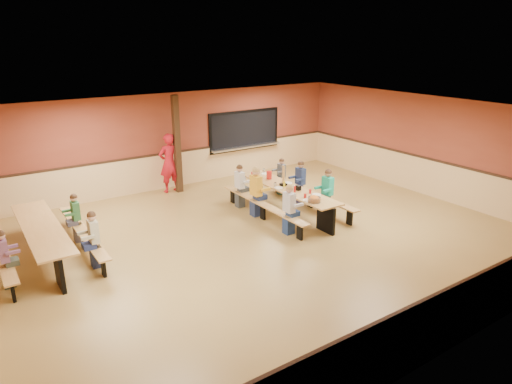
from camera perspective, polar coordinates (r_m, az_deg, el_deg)
ground at (r=11.07m, az=1.10°, el=-5.79°), size 12.00×12.00×0.00m
room_envelope at (r=10.80m, az=1.12°, el=-2.46°), size 12.04×10.04×3.02m
kitchen_pass_through at (r=15.95m, az=-1.43°, el=7.50°), size 2.78×0.28×1.38m
structural_post at (r=14.16m, az=-9.84°, el=5.84°), size 0.18×0.18×3.00m
cafeteria_table_main at (r=12.46m, az=3.99°, el=-0.37°), size 1.91×3.70×0.74m
cafeteria_table_second at (r=10.96m, az=-25.12°, el=-4.94°), size 1.91×3.70×0.74m
seated_child_white_left at (r=11.12m, az=4.14°, el=-2.23°), size 0.39×0.32×1.25m
seated_adult_yellow at (r=12.21m, az=-0.00°, el=-0.02°), size 0.43×0.35×1.34m
seated_child_grey_left at (r=12.88m, az=-2.04°, el=0.71°), size 0.37×0.31×1.22m
seated_child_teal_right at (r=12.45m, az=8.90°, el=-0.06°), size 0.39×0.32×1.26m
seated_child_navy_right at (r=13.28m, az=5.56°, el=1.21°), size 0.38×0.31×1.23m
seated_child_char_right at (r=13.98m, az=3.19°, el=1.93°), size 0.32×0.27×1.12m
seated_child_purple_sec at (r=10.00m, az=-28.88°, el=-7.42°), size 0.35×0.29×1.17m
seated_child_green_sec at (r=11.48m, az=-21.53°, el=-3.08°), size 0.35×0.29×1.17m
seated_child_tan_sec at (r=10.09m, az=-19.56°, el=-5.66°), size 0.38×0.31×1.22m
standing_woman at (r=14.35m, az=-10.80°, el=3.58°), size 0.70×0.49×1.85m
punch_pitcher at (r=13.10m, az=1.65°, el=2.13°), size 0.16×0.16×0.22m
chip_bowl at (r=11.35m, az=7.28°, el=-0.88°), size 0.32×0.32×0.15m
napkin_dispenser at (r=12.18m, az=5.30°, el=0.53°), size 0.10×0.14×0.13m
condiment_mustard at (r=12.39m, az=3.55°, el=0.99°), size 0.06×0.06×0.17m
condiment_ketchup at (r=12.01m, az=4.87°, el=0.38°), size 0.06×0.06×0.17m
table_paddle at (r=12.51m, az=3.44°, el=1.42°), size 0.16×0.16×0.56m
place_settings at (r=12.37m, az=4.02°, el=0.81°), size 0.65×3.30×0.11m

